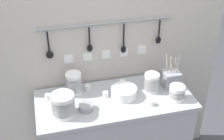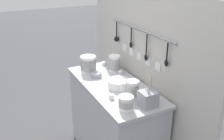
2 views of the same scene
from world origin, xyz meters
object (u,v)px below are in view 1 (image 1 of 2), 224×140
at_px(plate_stack, 124,92).
at_px(steel_mixing_bowl, 86,107).
at_px(cup_front_right, 122,83).
at_px(bowl_stack_nested_right, 63,105).
at_px(cup_front_left, 151,103).
at_px(cup_centre, 88,88).
at_px(cup_edge_near, 48,96).
at_px(cup_mid_row, 105,94).
at_px(bowl_stack_tall_left, 151,83).
at_px(bowl_stack_short_front, 177,93).
at_px(bowl_stack_wide_centre, 74,83).
at_px(cutlery_caddy, 171,78).

relative_size(plate_stack, steel_mixing_bowl, 1.83).
bearing_deg(cup_front_right, plate_stack, -101.61).
xyz_separation_m(bowl_stack_nested_right, cup_front_left, (0.64, -0.05, -0.07)).
distance_m(cup_centre, cup_edge_near, 0.32).
height_order(bowl_stack_nested_right, cup_mid_row, bowl_stack_nested_right).
xyz_separation_m(bowl_stack_tall_left, plate_stack, (-0.23, -0.02, -0.04)).
height_order(bowl_stack_short_front, steel_mixing_bowl, bowl_stack_short_front).
bearing_deg(bowl_stack_nested_right, bowl_stack_tall_left, 9.83).
bearing_deg(bowl_stack_wide_centre, cutlery_caddy, -6.81).
distance_m(bowl_stack_short_front, bowl_stack_wide_centre, 0.78).
xyz_separation_m(cup_front_left, cup_centre, (-0.42, 0.31, 0.00)).
height_order(bowl_stack_nested_right, cutlery_caddy, cutlery_caddy).
relative_size(bowl_stack_nested_right, cup_front_right, 3.88).
height_order(cup_centre, cup_front_right, same).
height_order(steel_mixing_bowl, cutlery_caddy, cutlery_caddy).
relative_size(bowl_stack_short_front, cup_front_left, 2.69).
distance_m(bowl_stack_nested_right, cup_centre, 0.35).
bearing_deg(bowl_stack_nested_right, cup_front_left, -4.32).
distance_m(cup_front_left, cup_front_right, 0.34).
distance_m(bowl_stack_wide_centre, plate_stack, 0.39).
distance_m(cutlery_caddy, cup_front_left, 0.32).
bearing_deg(plate_stack, bowl_stack_nested_right, -167.39).
bearing_deg(cutlery_caddy, cup_mid_row, -177.88).
relative_size(cutlery_caddy, cup_mid_row, 6.42).
bearing_deg(bowl_stack_tall_left, cup_front_left, -109.47).
xyz_separation_m(plate_stack, steel_mixing_bowl, (-0.31, -0.09, -0.02)).
bearing_deg(bowl_stack_short_front, cup_front_left, -173.81).
bearing_deg(bowl_stack_short_front, cutlery_caddy, 80.98).
distance_m(bowl_stack_nested_right, bowl_stack_short_front, 0.84).
xyz_separation_m(bowl_stack_short_front, cup_front_right, (-0.34, 0.29, -0.04)).
distance_m(bowl_stack_tall_left, cup_front_right, 0.25).
height_order(plate_stack, cup_edge_near, plate_stack).
relative_size(plate_stack, cup_front_left, 4.48).
xyz_separation_m(bowl_stack_short_front, cup_centre, (-0.62, 0.29, -0.04)).
distance_m(bowl_stack_short_front, cup_centre, 0.69).
height_order(bowl_stack_short_front, cup_centre, bowl_stack_short_front).
distance_m(bowl_stack_nested_right, steel_mixing_bowl, 0.18).
bearing_deg(steel_mixing_bowl, cutlery_caddy, 11.39).
bearing_deg(cup_front_left, bowl_stack_short_front, 6.19).
bearing_deg(bowl_stack_nested_right, plate_stack, 12.61).
distance_m(plate_stack, cup_front_right, 0.16).
xyz_separation_m(cutlery_caddy, cup_centre, (-0.65, 0.10, -0.04)).
distance_m(cup_front_left, cup_centre, 0.52).
height_order(bowl_stack_wide_centre, cup_mid_row, bowl_stack_wide_centre).
xyz_separation_m(bowl_stack_short_front, cup_front_left, (-0.21, -0.02, -0.04)).
distance_m(bowl_stack_tall_left, plate_stack, 0.23).
height_order(bowl_stack_tall_left, steel_mixing_bowl, bowl_stack_tall_left).
relative_size(cup_centre, cup_edge_near, 1.00).
bearing_deg(steel_mixing_bowl, bowl_stack_short_front, -3.50).
distance_m(cup_front_left, cup_mid_row, 0.36).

